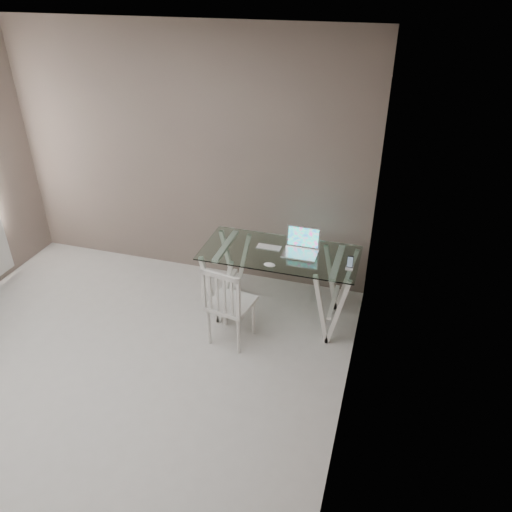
# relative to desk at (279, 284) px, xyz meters

# --- Properties ---
(room) EXTENTS (4.50, 4.52, 2.71)m
(room) POSITION_rel_desk_xyz_m (-1.26, -1.58, 1.33)
(room) COLOR beige
(room) RESTS_ON ground
(desk) EXTENTS (1.50, 0.70, 0.75)m
(desk) POSITION_rel_desk_xyz_m (0.00, 0.00, 0.00)
(desk) COLOR silver
(desk) RESTS_ON ground
(chair) EXTENTS (0.44, 0.44, 0.84)m
(chair) POSITION_rel_desk_xyz_m (-0.35, -0.55, 0.08)
(chair) COLOR silver
(chair) RESTS_ON ground
(laptop) EXTENTS (0.32, 0.26, 0.23)m
(laptop) POSITION_rel_desk_xyz_m (0.19, 0.07, 0.42)
(laptop) COLOR silver
(laptop) RESTS_ON desk
(keyboard) EXTENTS (0.25, 0.11, 0.01)m
(keyboard) POSITION_rel_desk_xyz_m (-0.13, 0.06, 0.37)
(keyboard) COLOR silver
(keyboard) RESTS_ON desk
(mouse) EXTENTS (0.11, 0.06, 0.03)m
(mouse) POSITION_rel_desk_xyz_m (-0.03, -0.28, 0.38)
(mouse) COLOR white
(mouse) RESTS_ON desk
(phone_dock) EXTENTS (0.07, 0.07, 0.13)m
(phone_dock) POSITION_rel_desk_xyz_m (0.67, -0.11, 0.40)
(phone_dock) COLOR white
(phone_dock) RESTS_ON desk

